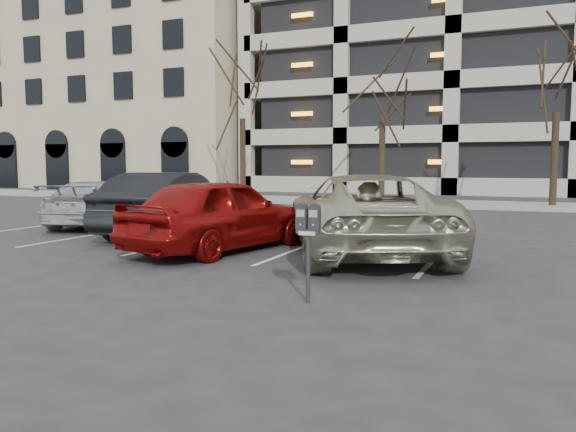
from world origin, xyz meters
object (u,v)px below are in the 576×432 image
suv_silver (364,214)px  car_silver (100,203)px  parking_meter (308,228)px  car_dark (170,204)px  tree_b (383,63)px  tree_c (559,53)px  car_red (221,214)px  tree_a (242,68)px

suv_silver → car_silver: suv_silver is taller
parking_meter → car_dark: 7.69m
tree_b → tree_c: bearing=0.0°
suv_silver → car_dark: size_ratio=1.31×
tree_b → car_dark: tree_b is taller
tree_c → suv_silver: bearing=-105.6°
tree_b → car_silver: 14.42m
car_red → car_dark: size_ratio=0.94×
car_silver → tree_a: bearing=-100.1°
car_silver → tree_c: bearing=-153.3°
tree_b → parking_meter: (3.40, -18.33, -5.25)m
tree_a → car_silver: tree_a is taller
car_dark → tree_b: bearing=-107.1°
parking_meter → car_dark: bearing=136.8°
parking_meter → car_red: size_ratio=0.28×
tree_b → car_red: size_ratio=1.93×
car_dark → car_silver: (-3.02, 0.93, -0.14)m
parking_meter → tree_b: bearing=99.8°
car_dark → car_silver: size_ratio=1.07×
tree_a → car_dark: size_ratio=1.88×
suv_silver → car_red: 2.89m
tree_b → car_dark: bearing=-99.8°
tree_c → car_red: tree_c is taller
car_red → car_dark: bearing=-24.0°
tree_b → car_red: (0.22, -14.95, -5.45)m
tree_b → suv_silver: (3.02, -14.26, -5.42)m
car_red → car_silver: (-5.51, 2.74, -0.11)m
tree_a → car_red: 17.55m
tree_a → car_dark: (4.73, -13.14, -5.66)m
tree_b → suv_silver: size_ratio=1.38×
suv_silver → tree_a: bearing=-79.8°
tree_c → car_dark: bearing=-125.2°
tree_b → suv_silver: bearing=-78.0°
tree_b → tree_c: tree_b is taller
tree_a → car_silver: size_ratio=2.00×
suv_silver → car_silver: 8.57m
tree_a → tree_c: size_ratio=1.05×
parking_meter → tree_a: bearing=118.9°
tree_a → car_red: (7.22, -14.95, -5.68)m
parking_meter → car_dark: car_dark is taller
parking_meter → car_red: bearing=132.5°
parking_meter → car_silver: (-8.69, 6.12, -0.31)m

